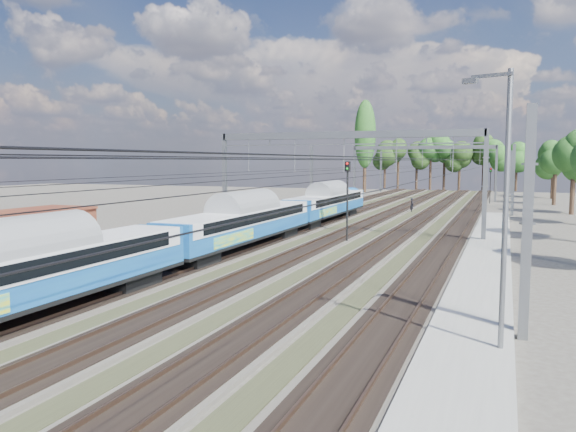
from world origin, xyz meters
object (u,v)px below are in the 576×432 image
(emu_train, at_px, (242,217))
(lamp_post, at_px, (503,203))
(worker, at_px, (412,205))
(signal_far, at_px, (490,181))
(signal_near, at_px, (347,191))

(emu_train, xyz_separation_m, lamp_post, (17.47, -16.52, 2.64))
(worker, distance_m, signal_far, 21.41)
(worker, bearing_deg, lamp_post, 168.52)
(emu_train, bearing_deg, signal_far, 74.44)
(worker, height_order, signal_near, signal_near)
(signal_near, bearing_deg, signal_far, 93.80)
(signal_near, xyz_separation_m, signal_far, (9.43, 47.88, -0.63))
(worker, height_order, signal_far, signal_far)
(emu_train, relative_size, lamp_post, 6.50)
(emu_train, relative_size, worker, 33.12)
(worker, xyz_separation_m, lamp_post, (10.93, -52.04, 4.21))
(worker, height_order, lamp_post, lamp_post)
(signal_near, height_order, signal_far, signal_near)
(emu_train, height_order, worker, emu_train)
(worker, relative_size, lamp_post, 0.20)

